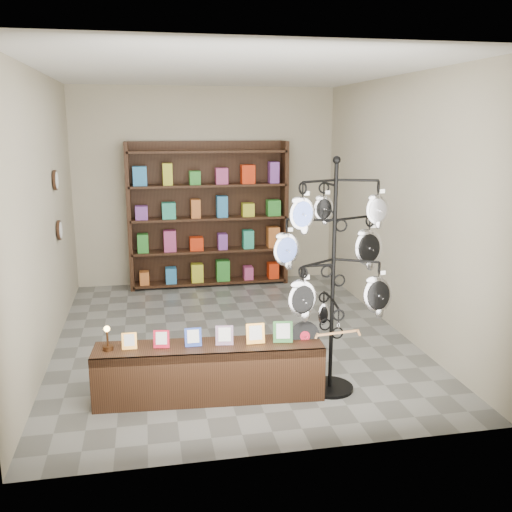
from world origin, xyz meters
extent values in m
plane|color=slate|center=(0.00, 0.00, 0.00)|extent=(5.00, 5.00, 0.00)
plane|color=#AFA68D|center=(0.00, 2.50, 1.50)|extent=(4.00, 0.00, 4.00)
plane|color=#AFA68D|center=(0.00, -2.50, 1.50)|extent=(4.00, 0.00, 4.00)
plane|color=#AFA68D|center=(-2.00, 0.00, 1.50)|extent=(0.00, 5.00, 5.00)
plane|color=#AFA68D|center=(2.00, 0.00, 1.50)|extent=(0.00, 5.00, 5.00)
plane|color=white|center=(0.00, 0.00, 3.00)|extent=(5.00, 5.00, 0.00)
cylinder|color=black|center=(0.70, -1.54, 0.02)|extent=(0.46, 0.46, 0.03)
cylinder|color=black|center=(0.70, -1.54, 1.06)|extent=(0.04, 0.04, 2.12)
sphere|color=black|center=(0.70, -1.54, 2.15)|extent=(0.07, 0.07, 0.07)
ellipsoid|color=silver|center=(0.69, -1.31, 0.67)|extent=(0.11, 0.04, 0.22)
cube|color=#AC7147|center=(0.66, -1.84, 0.68)|extent=(0.40, 0.06, 0.04)
cube|color=black|center=(-0.43, -1.48, 0.25)|extent=(2.08, 0.57, 0.50)
cube|color=gold|center=(-1.13, -1.43, 0.58)|extent=(0.13, 0.06, 0.15)
cube|color=red|center=(-0.85, -1.45, 0.58)|extent=(0.14, 0.06, 0.16)
cube|color=#263FA5|center=(-0.57, -1.47, 0.59)|extent=(0.15, 0.06, 0.17)
cube|color=#E54C33|center=(-0.29, -1.49, 0.59)|extent=(0.16, 0.07, 0.18)
cube|color=gold|center=(-0.01, -1.51, 0.60)|extent=(0.17, 0.07, 0.19)
cube|color=#337233|center=(0.24, -1.53, 0.60)|extent=(0.18, 0.07, 0.20)
cylinder|color=black|center=(0.46, -1.50, 0.53)|extent=(0.28, 0.08, 0.28)
cylinder|color=red|center=(0.46, -1.50, 0.53)|extent=(0.10, 0.03, 0.09)
cylinder|color=#462814|center=(-1.32, -1.41, 0.52)|extent=(0.09, 0.09, 0.04)
cylinder|color=#462814|center=(-1.32, -1.41, 0.61)|extent=(0.02, 0.02, 0.13)
sphere|color=#FFBF59|center=(-1.32, -1.41, 0.70)|extent=(0.05, 0.05, 0.05)
cube|color=black|center=(0.00, 2.44, 1.10)|extent=(2.40, 0.04, 2.20)
cube|color=black|center=(-1.18, 2.28, 1.10)|extent=(0.06, 0.36, 2.20)
cube|color=black|center=(1.18, 2.28, 1.10)|extent=(0.06, 0.36, 2.20)
cube|color=black|center=(0.00, 2.28, 0.05)|extent=(2.36, 0.36, 0.04)
cube|color=black|center=(0.00, 2.28, 0.55)|extent=(2.36, 0.36, 0.03)
cube|color=black|center=(0.00, 2.28, 1.05)|extent=(2.36, 0.36, 0.04)
cube|color=black|center=(0.00, 2.28, 1.55)|extent=(2.36, 0.36, 0.04)
cube|color=black|center=(0.00, 2.28, 2.05)|extent=(2.36, 0.36, 0.04)
cylinder|color=black|center=(-1.97, 0.80, 1.80)|extent=(0.03, 0.24, 0.24)
cylinder|color=black|center=(-1.97, 0.80, 1.20)|extent=(0.03, 0.24, 0.24)
camera|label=1|loc=(-0.94, -6.28, 2.45)|focal=40.00mm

